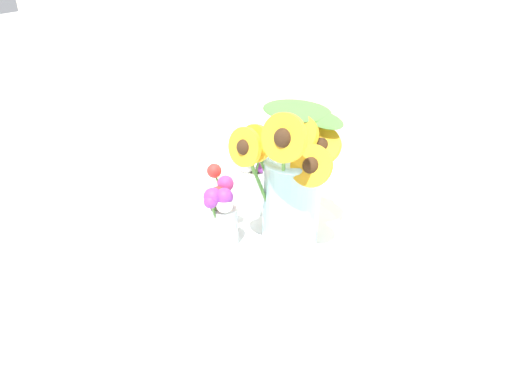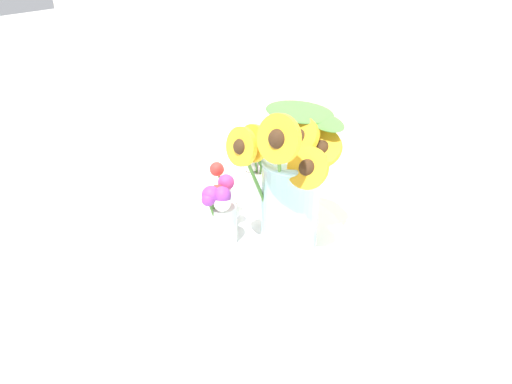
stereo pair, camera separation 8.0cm
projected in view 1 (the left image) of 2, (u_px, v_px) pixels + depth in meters
ground_plane at (231, 270)px, 1.02m from camera, size 6.00×6.00×0.00m
serving_tray at (256, 236)px, 1.11m from camera, size 0.40×0.40×0.02m
mason_jar_sunflowers at (291, 186)px, 1.01m from camera, size 0.22×0.24×0.33m
vase_small_center at (222, 214)px, 1.03m from camera, size 0.07×0.08×0.15m
vase_bulb_right at (223, 202)px, 1.11m from camera, size 0.09×0.07×0.15m
vase_small_back at (255, 181)px, 1.16m from camera, size 0.07×0.08×0.18m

